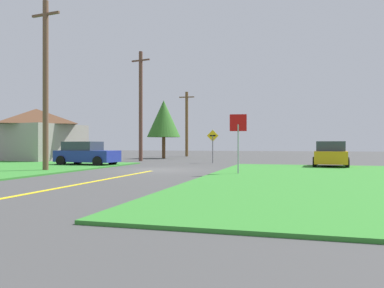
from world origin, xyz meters
name	(u,v)px	position (x,y,z in m)	size (l,w,h in m)	color
ground_plane	(158,170)	(0.00, 0.00, 0.00)	(120.00, 120.00, 0.00)	#414141
grass_verge_right	(353,180)	(9.68, -4.00, 0.04)	(12.00, 20.00, 0.08)	#327E2C
lane_stripe_center	(79,184)	(0.00, -8.00, 0.01)	(0.20, 14.00, 0.01)	yellow
stop_sign	(238,132)	(4.90, -2.41, 2.02)	(0.79, 0.12, 2.85)	#9EA0A8
car_on_crossroad	(331,154)	(9.60, 5.14, 0.80)	(2.30, 4.30, 1.62)	orange
parked_car_near_building	(86,154)	(-6.18, 2.65, 0.80)	(4.34, 2.27, 1.62)	navy
utility_pole_near	(46,84)	(-5.32, -2.76, 4.66)	(1.80, 0.33, 9.07)	brown
utility_pole_mid	(141,105)	(-5.34, 9.99, 4.80)	(1.79, 0.46, 9.40)	brown
utility_pole_far	(187,123)	(-4.95, 22.75, 3.90)	(1.80, 0.35, 7.62)	brown
direction_sign	(213,142)	(1.36, 8.21, 1.59)	(0.91, 0.08, 2.55)	slate
oak_tree_left	(164,119)	(-5.46, 16.13, 4.02)	(3.40, 3.40, 5.91)	brown
barn	(36,135)	(-14.56, 8.32, 2.28)	(7.81, 6.86, 4.57)	gray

